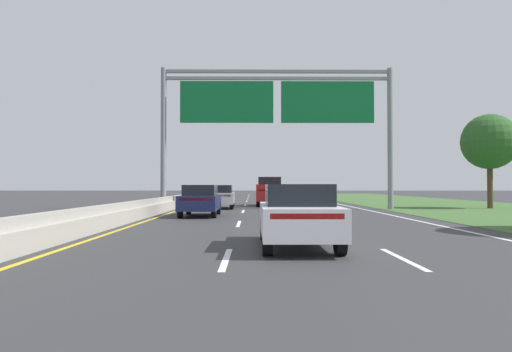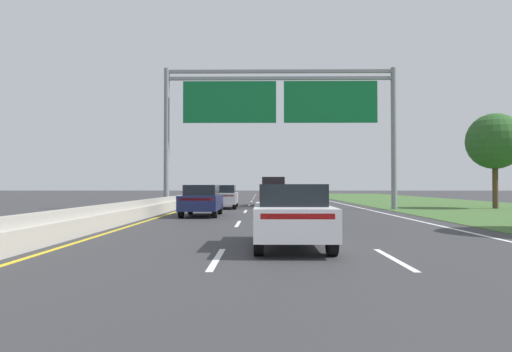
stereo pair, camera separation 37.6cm
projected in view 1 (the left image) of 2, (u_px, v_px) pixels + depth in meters
The scene contains 11 objects.
ground_plane at pixel (270, 207), 34.28m from camera, with size 220.00×220.00×0.00m, color #333335.
lane_striping at pixel (270, 207), 33.82m from camera, with size 11.96×106.00×0.01m.
grass_verge_right at pixel (459, 206), 34.39m from camera, with size 14.00×110.00×0.02m, color #3D602D.
median_barrier_concrete at pixel (180, 202), 34.24m from camera, with size 0.60×110.00×0.85m.
overhead_sign_gantry at pixel (277, 108), 30.20m from camera, with size 15.06×0.42×9.17m.
pickup_truck_red at pixel (270, 192), 35.49m from camera, with size 2.10×5.44×2.20m.
car_navy_left_lane_sedan at pixel (200, 200), 23.58m from camera, with size 1.83×4.40×1.57m.
car_silver_left_lane_sedan at pixel (220, 196), 31.55m from camera, with size 1.88×4.42×1.57m.
car_white_centre_lane_sedan at pixel (297, 214), 11.74m from camera, with size 1.83×4.41×1.57m.
car_darkgreen_right_lane_sedan at pixel (304, 193), 46.29m from camera, with size 1.91×4.44×1.57m.
roadside_tree_mid at pixel (490, 142), 31.32m from camera, with size 3.71×3.71×6.34m.
Camera 1 is at (-1.30, 0.69, 1.54)m, focal length 32.83 mm.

